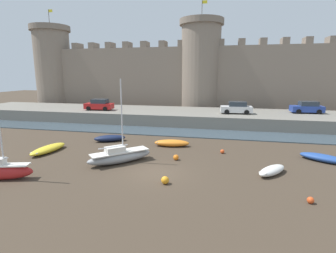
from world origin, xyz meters
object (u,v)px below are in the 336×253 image
object	(u,v)px
rowboat_near_channel_right	(172,143)
mooring_buoy_near_shore	(165,180)
sailboat_midflat_left	(120,156)
mooring_buoy_near_channel	(311,200)
car_quay_centre_east	(236,108)
rowboat_foreground_centre	(110,138)
car_quay_centre_west	(307,108)
rowboat_foreground_left	(48,149)
mooring_buoy_mid_mud	(222,151)
sailboat_midflat_centre	(2,170)
rowboat_near_channel_left	(323,158)
rowboat_midflat_right	(272,170)
mooring_buoy_off_centre	(176,157)
car_quay_west	(99,105)

from	to	relation	value
rowboat_near_channel_right	mooring_buoy_near_shore	distance (m)	8.85
sailboat_midflat_left	rowboat_near_channel_right	bearing A→B (deg)	61.32
mooring_buoy_near_channel	car_quay_centre_east	xyz separation A→B (m)	(-3.28, 21.65, 2.21)
rowboat_foreground_centre	car_quay_centre_west	size ratio (longest dim) A/B	0.80
sailboat_midflat_left	mooring_buoy_near_shore	xyz separation A→B (m)	(4.41, -3.19, -0.31)
rowboat_foreground_left	mooring_buoy_near_shore	distance (m)	12.59
rowboat_foreground_centre	mooring_buoy_mid_mud	bearing A→B (deg)	-8.75
sailboat_midflat_left	mooring_buoy_near_channel	size ratio (longest dim) A/B	17.77
sailboat_midflat_centre	sailboat_midflat_left	bearing A→B (deg)	37.11
car_quay_centre_east	sailboat_midflat_centre	bearing A→B (deg)	-125.03
rowboat_near_channel_left	rowboat_foreground_left	bearing A→B (deg)	-173.86
rowboat_near_channel_left	mooring_buoy_near_channel	xyz separation A→B (m)	(-3.10, -7.74, -0.13)
rowboat_near_channel_right	car_quay_centre_east	bearing A→B (deg)	62.27
rowboat_foreground_centre	car_quay_centre_east	world-z (taller)	car_quay_centre_east
sailboat_midflat_centre	rowboat_foreground_centre	distance (m)	11.15
rowboat_midflat_right	rowboat_foreground_centre	bearing A→B (deg)	158.08
rowboat_midflat_right	rowboat_near_channel_left	bearing A→B (deg)	40.16
mooring_buoy_near_channel	car_quay_centre_west	xyz separation A→B (m)	(6.13, 24.15, 2.21)
mooring_buoy_off_centre	mooring_buoy_near_channel	size ratio (longest dim) A/B	1.23
car_quay_centre_west	mooring_buoy_off_centre	bearing A→B (deg)	-128.14
mooring_buoy_mid_mud	car_quay_west	bearing A→B (deg)	144.97
rowboat_near_channel_right	sailboat_midflat_left	world-z (taller)	sailboat_midflat_left
rowboat_midflat_right	mooring_buoy_near_shore	size ratio (longest dim) A/B	5.61
sailboat_midflat_centre	car_quay_west	distance (m)	22.17
rowboat_near_channel_left	sailboat_midflat_left	distance (m)	16.22
car_quay_centre_east	mooring_buoy_near_channel	bearing A→B (deg)	-81.39
mooring_buoy_off_centre	mooring_buoy_mid_mud	bearing A→B (deg)	36.04
sailboat_midflat_left	car_quay_centre_west	xyz separation A→B (m)	(18.81, 20.17, 1.83)
mooring_buoy_near_shore	car_quay_centre_west	distance (m)	27.52
rowboat_near_channel_right	mooring_buoy_near_channel	world-z (taller)	rowboat_near_channel_right
rowboat_near_channel_right	rowboat_foreground_left	xyz separation A→B (m)	(-10.41, -4.28, -0.03)
mooring_buoy_near_channel	mooring_buoy_mid_mud	bearing A→B (deg)	120.36
mooring_buoy_near_channel	rowboat_foreground_left	bearing A→B (deg)	165.34
mooring_buoy_near_shore	mooring_buoy_mid_mud	bearing A→B (deg)	65.04
rowboat_near_channel_left	car_quay_centre_west	world-z (taller)	car_quay_centre_west
rowboat_foreground_centre	mooring_buoy_near_channel	world-z (taller)	rowboat_foreground_centre
rowboat_foreground_left	rowboat_foreground_centre	distance (m)	6.04
rowboat_foreground_left	mooring_buoy_off_centre	world-z (taller)	rowboat_foreground_left
car_quay_centre_west	rowboat_midflat_right	bearing A→B (deg)	-110.37
sailboat_midflat_left	car_quay_centre_west	world-z (taller)	sailboat_midflat_left
rowboat_near_channel_left	car_quay_west	distance (m)	29.26
car_quay_centre_east	sailboat_midflat_left	bearing A→B (deg)	-118.03
rowboat_midflat_right	mooring_buoy_mid_mud	xyz separation A→B (m)	(-3.45, 4.25, -0.12)
rowboat_foreground_left	sailboat_midflat_left	bearing A→B (deg)	-9.77
rowboat_near_channel_left	rowboat_midflat_right	distance (m)	5.83
car_quay_centre_west	rowboat_foreground_left	bearing A→B (deg)	-144.17
sailboat_midflat_centre	car_quay_centre_west	xyz separation A→B (m)	(25.15, 24.97, 1.76)
mooring_buoy_mid_mud	mooring_buoy_near_channel	world-z (taller)	mooring_buoy_near_channel
rowboat_foreground_left	sailboat_midflat_centre	bearing A→B (deg)	-80.38
rowboat_foreground_left	mooring_buoy_near_shore	xyz separation A→B (m)	(11.78, -4.46, -0.06)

